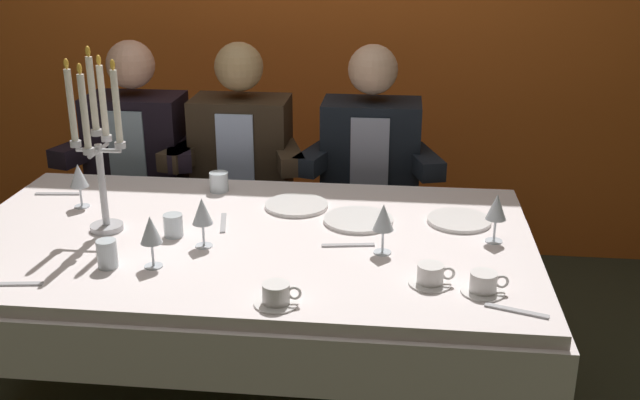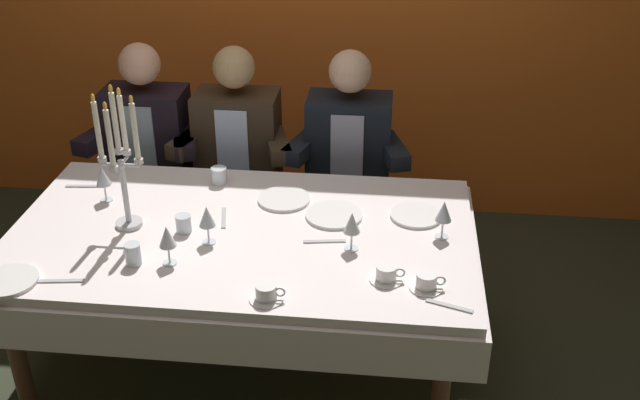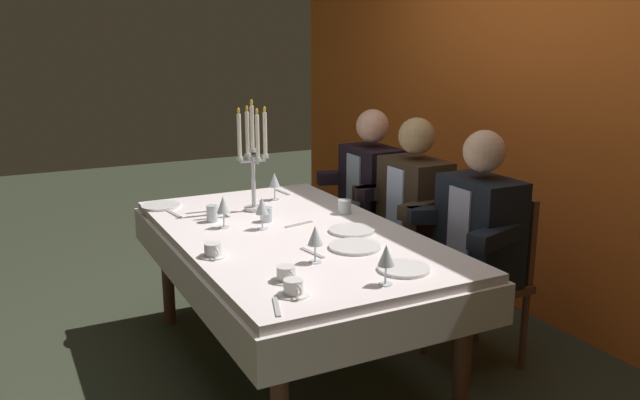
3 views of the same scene
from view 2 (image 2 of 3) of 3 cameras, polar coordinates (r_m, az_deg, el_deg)
ground_plane at (r=3.56m, az=-5.38°, el=-12.58°), size 12.00×12.00×0.00m
dining_table at (r=3.18m, az=-5.88°, el=-4.12°), size 1.94×1.14×0.74m
candelabra at (r=3.10m, az=-14.81°, el=2.84°), size 0.19×0.19×0.62m
dinner_plate_0 at (r=3.33m, az=-2.74°, el=0.07°), size 0.23×0.23×0.01m
dinner_plate_1 at (r=3.20m, az=1.06°, el=-1.14°), size 0.24×0.24×0.01m
dinner_plate_2 at (r=3.22m, az=7.27°, el=-1.16°), size 0.22×0.22×0.01m
dinner_plate_3 at (r=3.01m, az=-22.47°, el=-5.65°), size 0.22×0.22×0.01m
wine_glass_0 at (r=2.92m, az=2.42°, el=-1.78°), size 0.07×0.07×0.16m
wine_glass_1 at (r=3.41m, az=-16.06°, el=1.67°), size 0.07×0.07×0.16m
wine_glass_2 at (r=2.89m, az=-11.47°, el=-2.77°), size 0.07×0.07×0.16m
wine_glass_3 at (r=3.00m, az=-8.53°, el=-1.32°), size 0.07×0.07×0.16m
wine_glass_4 at (r=3.04m, az=9.32°, el=-0.90°), size 0.07×0.07×0.16m
water_tumbler_0 at (r=2.96m, az=-13.92°, el=-3.98°), size 0.06×0.06×0.09m
water_tumbler_1 at (r=3.12m, az=-10.26°, el=-1.77°), size 0.06×0.06×0.08m
water_tumbler_2 at (r=3.49m, az=-7.62°, el=1.85°), size 0.07×0.07×0.08m
coffee_cup_0 at (r=2.80m, az=5.05°, el=-5.59°), size 0.13×0.12×0.06m
coffee_cup_1 at (r=2.69m, az=-4.05°, el=-7.04°), size 0.13×0.12×0.06m
coffee_cup_2 at (r=2.77m, az=8.06°, el=-6.15°), size 0.13×0.12×0.06m
spoon_0 at (r=3.21m, az=-7.27°, el=-1.34°), size 0.05×0.17×0.01m
fork_1 at (r=3.02m, az=0.33°, el=-3.13°), size 0.17×0.04×0.01m
spoon_2 at (r=2.71m, az=9.73°, el=-7.88°), size 0.17×0.07×0.01m
spoon_3 at (r=2.95m, az=-18.92°, el=-5.79°), size 0.17×0.04×0.01m
fork_4 at (r=3.60m, az=-17.35°, el=1.00°), size 0.17×0.04×0.01m
seated_diner_0 at (r=4.05m, az=-12.81°, el=4.63°), size 0.63×0.48×1.24m
seated_diner_1 at (r=3.93m, az=-6.17°, el=4.42°), size 0.63×0.48×1.24m
seated_diner_2 at (r=3.85m, az=2.19°, el=4.07°), size 0.63×0.48×1.24m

